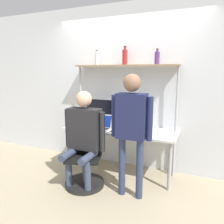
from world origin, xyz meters
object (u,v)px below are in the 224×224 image
at_px(monitor, 102,110).
at_px(laptop, 103,124).
at_px(person_standing, 131,121).
at_px(bottle_purple, 157,58).
at_px(office_chair, 85,166).
at_px(bottle_clear, 97,59).
at_px(person_seated, 83,132).
at_px(cell_phone, 114,131).
at_px(bottle_red, 125,57).

bearing_deg(monitor, laptop, -63.42).
distance_m(person_standing, bottle_purple, 1.14).
distance_m(office_chair, bottle_clear, 1.74).
bearing_deg(person_seated, office_chair, 106.32).
xyz_separation_m(office_chair, person_seated, (0.01, -0.04, 0.53)).
height_order(cell_phone, bottle_purple, bottle_purple).
bearing_deg(bottle_red, bottle_purple, 0.00).
relative_size(monitor, bottle_red, 2.14).
height_order(monitor, bottle_red, bottle_red).
bearing_deg(office_chair, bottle_clear, 103.06).
relative_size(cell_phone, office_chair, 0.16).
distance_m(office_chair, bottle_purple, 1.91).
height_order(office_chair, bottle_red, bottle_red).
relative_size(monitor, bottle_purple, 2.67).
xyz_separation_m(monitor, office_chair, (0.06, -0.72, -0.70)).
bearing_deg(bottle_purple, bottle_red, -180.00).
height_order(cell_phone, office_chair, office_chair).
height_order(laptop, office_chair, laptop).
relative_size(person_seated, bottle_purple, 5.99).
bearing_deg(cell_phone, office_chair, -121.84).
bearing_deg(person_seated, monitor, 95.57).
relative_size(monitor, person_standing, 0.38).
bearing_deg(office_chair, monitor, 94.92).
distance_m(laptop, bottle_red, 1.13).
relative_size(office_chair, bottle_clear, 3.81).
bearing_deg(bottle_purple, cell_phone, -148.81).
bearing_deg(bottle_red, office_chair, -112.15).
relative_size(person_seated, person_standing, 0.85).
bearing_deg(bottle_purple, bottle_clear, 180.00).
bearing_deg(monitor, person_standing, -44.37).
distance_m(office_chair, person_standing, 1.01).
distance_m(person_seated, bottle_red, 1.35).
relative_size(monitor, laptop, 2.03).
xyz_separation_m(cell_phone, person_seated, (-0.26, -0.47, 0.08)).
bearing_deg(bottle_clear, office_chair, -76.94).
xyz_separation_m(person_seated, person_standing, (0.69, 0.02, 0.21)).
xyz_separation_m(monitor, cell_phone, (0.33, -0.29, -0.25)).
bearing_deg(laptop, cell_phone, -19.85).
height_order(office_chair, bottle_clear, bottle_clear).
distance_m(monitor, person_seated, 0.78).
distance_m(laptop, person_seated, 0.56).
relative_size(office_chair, person_standing, 0.57).
bearing_deg(bottle_red, bottle_clear, 180.00).
xyz_separation_m(monitor, person_seated, (0.07, -0.76, -0.17)).
distance_m(monitor, person_standing, 1.07).
bearing_deg(person_standing, laptop, 140.68).
relative_size(person_seated, bottle_red, 4.81).
xyz_separation_m(person_seated, bottle_clear, (-0.19, 0.81, 1.02)).
bearing_deg(bottle_red, person_seated, -110.34).
distance_m(cell_phone, bottle_clear, 1.23).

